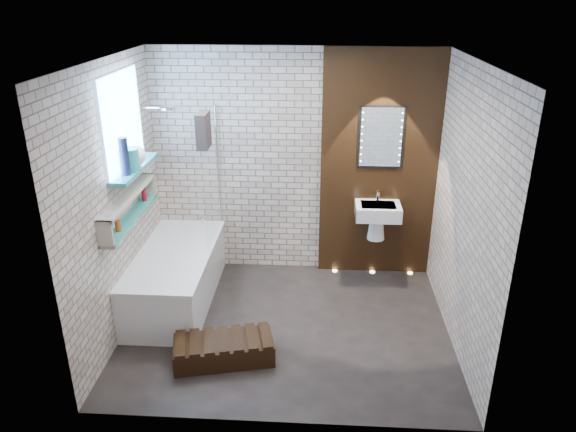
# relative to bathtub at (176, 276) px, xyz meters

# --- Properties ---
(ground) EXTENTS (3.20, 3.20, 0.00)m
(ground) POSITION_rel_bathtub_xyz_m (1.22, -0.45, -0.29)
(ground) COLOR black
(ground) RESTS_ON ground
(room_shell) EXTENTS (3.24, 3.20, 2.60)m
(room_shell) POSITION_rel_bathtub_xyz_m (1.22, -0.45, 1.01)
(room_shell) COLOR tan
(room_shell) RESTS_ON ground
(walnut_panel) EXTENTS (1.30, 0.06, 2.60)m
(walnut_panel) POSITION_rel_bathtub_xyz_m (2.17, 0.82, 1.01)
(walnut_panel) COLOR black
(walnut_panel) RESTS_ON ground
(clerestory_window) EXTENTS (0.18, 1.00, 0.94)m
(clerestory_window) POSITION_rel_bathtub_xyz_m (-0.34, -0.10, 1.61)
(clerestory_window) COLOR #7FADE0
(clerestory_window) RESTS_ON room_shell
(display_niche) EXTENTS (0.14, 1.30, 0.26)m
(display_niche) POSITION_rel_bathtub_xyz_m (-0.31, -0.30, 0.91)
(display_niche) COLOR teal
(display_niche) RESTS_ON room_shell
(bathtub) EXTENTS (0.79, 1.74, 0.70)m
(bathtub) POSITION_rel_bathtub_xyz_m (0.00, 0.00, 0.00)
(bathtub) COLOR white
(bathtub) RESTS_ON ground
(bath_screen) EXTENTS (0.01, 0.78, 1.40)m
(bath_screen) POSITION_rel_bathtub_xyz_m (0.35, 0.44, 0.99)
(bath_screen) COLOR white
(bath_screen) RESTS_ON bathtub
(towel) EXTENTS (0.10, 0.27, 0.35)m
(towel) POSITION_rel_bathtub_xyz_m (0.35, 0.17, 1.56)
(towel) COLOR black
(towel) RESTS_ON bath_screen
(shower_head) EXTENTS (0.18, 0.18, 0.02)m
(shower_head) POSITION_rel_bathtub_xyz_m (-0.08, 0.50, 1.71)
(shower_head) COLOR silver
(shower_head) RESTS_ON room_shell
(washbasin) EXTENTS (0.50, 0.36, 0.58)m
(washbasin) POSITION_rel_bathtub_xyz_m (2.17, 0.62, 0.50)
(washbasin) COLOR white
(washbasin) RESTS_ON walnut_panel
(led_mirror) EXTENTS (0.50, 0.02, 0.70)m
(led_mirror) POSITION_rel_bathtub_xyz_m (2.17, 0.78, 1.36)
(led_mirror) COLOR black
(led_mirror) RESTS_ON walnut_panel
(walnut_step) EXTENTS (0.96, 0.59, 0.20)m
(walnut_step) POSITION_rel_bathtub_xyz_m (0.68, -1.00, -0.19)
(walnut_step) COLOR black
(walnut_step) RESTS_ON ground
(niche_bottles) EXTENTS (0.05, 0.83, 0.13)m
(niche_bottles) POSITION_rel_bathtub_xyz_m (-0.31, -0.19, 0.87)
(niche_bottles) COLOR maroon
(niche_bottles) RESTS_ON display_niche
(sill_vases) EXTENTS (0.20, 0.43, 0.35)m
(sill_vases) POSITION_rel_bathtub_xyz_m (-0.28, -0.18, 1.37)
(sill_vases) COLOR white
(sill_vases) RESTS_ON clerestory_window
(floor_uplights) EXTENTS (0.96, 0.06, 0.01)m
(floor_uplights) POSITION_rel_bathtub_xyz_m (2.17, 0.75, -0.29)
(floor_uplights) COLOR #FFD899
(floor_uplights) RESTS_ON ground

